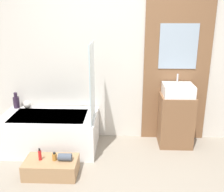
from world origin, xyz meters
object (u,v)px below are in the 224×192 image
Objects in this scene: vase_tall_dark at (16,102)px; bottle_soap_primary at (40,155)px; bathtub at (50,132)px; vase_round_light at (27,104)px; bottle_soap_secondary at (54,157)px; wooden_step_bench at (51,167)px; sink at (178,90)px.

vase_tall_dark reaches higher than bottle_soap_primary.
bottle_soap_primary is at bearing -56.99° from vase_tall_dark.
bottle_soap_primary is (0.63, -0.98, -0.33)m from vase_tall_dark.
vase_round_light reaches higher than bathtub.
vase_tall_dark is at bearing 152.41° from bathtub.
bottle_soap_secondary is (0.23, -0.67, -0.01)m from bathtub.
bathtub reaches higher than bottle_soap_secondary.
bathtub is 8.89× the size of bottle_soap_primary.
vase_round_light reaches higher than bottle_soap_secondary.
bottle_soap_secondary is (0.05, 0.00, 0.15)m from wooden_step_bench.
wooden_step_bench is 1.22m from vase_round_light.
vase_tall_dark is 1.60× the size of bottle_soap_primary.
bathtub is 2.11× the size of wooden_step_bench.
sink reaches higher than vase_round_light.
bathtub is at bearing 94.65° from bottle_soap_primary.
vase_tall_dark is at bearing 129.70° from bottle_soap_secondary.
sink is at bearing -2.83° from vase_round_light.
wooden_step_bench is 0.15m from bottle_soap_secondary.
vase_round_light reaches higher than wooden_step_bench.
bottle_soap_primary is (0.05, -0.67, 0.01)m from bathtub.
bottle_soap_secondary reaches higher than wooden_step_bench.
bottle_soap_primary reaches higher than bottle_soap_secondary.
wooden_step_bench is 5.21× the size of vase_round_light.
sink is at bearing 25.53° from bottle_soap_primary.
sink is at bearing -2.98° from vase_tall_dark.
bottle_soap_primary is at bearing -180.00° from bottle_soap_secondary.
vase_tall_dark is (-0.58, 0.30, 0.35)m from bathtub.
vase_tall_dark is 1.97× the size of vase_round_light.
vase_round_light is at bearing 123.49° from bottle_soap_secondary.
sink is 3.45× the size of vase_round_light.
bottle_soap_primary is at bearing -85.35° from bathtub.
wooden_step_bench is 2.00m from sink.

